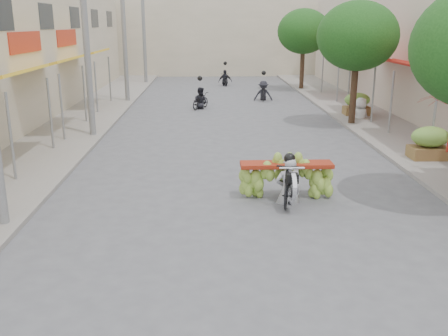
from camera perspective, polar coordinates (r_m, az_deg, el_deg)
ground at (r=8.54m, az=4.68°, el=-14.19°), size 120.00×120.00×0.00m
sidewalk_left at (r=23.51m, az=-16.99°, el=5.10°), size 4.00×60.00×0.12m
sidewalk_right at (r=24.06m, az=17.36°, el=5.30°), size 4.00×60.00×0.12m
far_building at (r=45.33m, az=-0.85°, el=15.20°), size 20.00×6.00×7.00m
utility_pole_mid at (r=19.82m, az=-15.55°, el=14.83°), size 0.60×0.24×8.00m
utility_pole_far at (r=28.66m, az=-11.37°, el=15.35°), size 0.60×0.24×8.00m
utility_pole_back at (r=37.58m, az=-9.16°, el=15.60°), size 0.60×0.24×8.00m
street_tree_mid at (r=22.24m, az=15.02°, el=14.33°), size 3.40×3.40×5.25m
street_tree_far at (r=33.91m, az=9.08°, el=15.14°), size 3.40×3.40×5.25m
produce_crate_mid at (r=17.27m, az=22.48°, el=2.94°), size 1.20×0.88×1.16m
produce_crate_far at (r=24.64m, az=14.97°, el=7.28°), size 1.20×0.88×1.16m
banana_motorbike at (r=12.51m, az=7.29°, el=-0.60°), size 2.33×1.99×2.18m
pedestrian at (r=23.77m, az=15.45°, el=7.76°), size 1.06×0.85×1.87m
bg_motorbike_a at (r=26.23m, az=-2.75°, el=8.45°), size 1.17×1.55×1.95m
bg_motorbike_b at (r=29.16m, az=4.53°, el=9.36°), size 1.11×1.68×1.95m
bg_motorbike_c at (r=36.11m, az=0.13°, el=10.70°), size 1.00×1.48×1.95m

